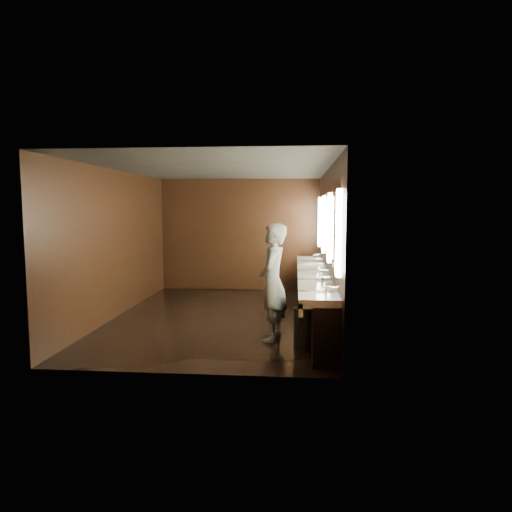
{
  "coord_description": "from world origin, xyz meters",
  "views": [
    {
      "loc": [
        1.4,
        -8.45,
        2.07
      ],
      "look_at": [
        0.67,
        0.0,
        1.18
      ],
      "focal_mm": 32.0,
      "sensor_mm": 36.0,
      "label": 1
    }
  ],
  "objects": [
    {
      "name": "floor",
      "position": [
        0.0,
        0.0,
        0.0
      ],
      "size": [
        6.0,
        6.0,
        0.0
      ],
      "primitive_type": "plane",
      "color": "black",
      "rests_on": "ground"
    },
    {
      "name": "ceiling",
      "position": [
        0.0,
        0.0,
        2.8
      ],
      "size": [
        4.0,
        6.0,
        0.02
      ],
      "primitive_type": "cube",
      "color": "#2D2D2B",
      "rests_on": "wall_back"
    },
    {
      "name": "wall_back",
      "position": [
        0.0,
        3.0,
        1.4
      ],
      "size": [
        4.0,
        0.02,
        2.8
      ],
      "primitive_type": "cube",
      "color": "black",
      "rests_on": "floor"
    },
    {
      "name": "wall_front",
      "position": [
        0.0,
        -3.0,
        1.4
      ],
      "size": [
        4.0,
        0.02,
        2.8
      ],
      "primitive_type": "cube",
      "color": "black",
      "rests_on": "floor"
    },
    {
      "name": "wall_left",
      "position": [
        -2.0,
        0.0,
        1.4
      ],
      "size": [
        0.02,
        6.0,
        2.8
      ],
      "primitive_type": "cube",
      "color": "black",
      "rests_on": "floor"
    },
    {
      "name": "wall_right",
      "position": [
        2.0,
        0.0,
        1.4
      ],
      "size": [
        0.02,
        6.0,
        2.8
      ],
      "primitive_type": "cube",
      "color": "black",
      "rests_on": "floor"
    },
    {
      "name": "sink_counter",
      "position": [
        1.79,
        0.0,
        0.5
      ],
      "size": [
        0.55,
        5.4,
        1.01
      ],
      "color": "black",
      "rests_on": "floor"
    },
    {
      "name": "mirror_band",
      "position": [
        1.98,
        -0.0,
        1.75
      ],
      "size": [
        0.06,
        5.03,
        1.15
      ],
      "color": "white",
      "rests_on": "wall_right"
    },
    {
      "name": "person",
      "position": [
        1.06,
        -1.41,
        0.92
      ],
      "size": [
        0.52,
        0.72,
        1.84
      ],
      "primitive_type": "imported",
      "rotation": [
        0.0,
        0.0,
        -1.7
      ],
      "color": "#92C3DA",
      "rests_on": "floor"
    },
    {
      "name": "trash_bin",
      "position": [
        1.58,
        -1.63,
        0.29
      ],
      "size": [
        0.45,
        0.45,
        0.57
      ],
      "primitive_type": "cylinder",
      "rotation": [
        0.0,
        0.0,
        0.24
      ],
      "color": "black",
      "rests_on": "floor"
    }
  ]
}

